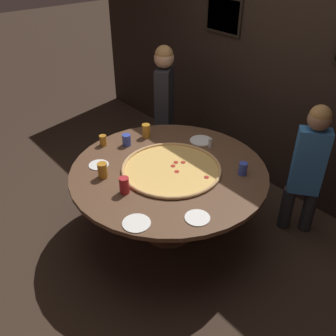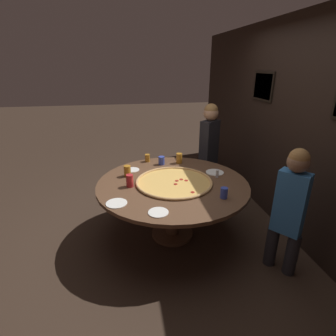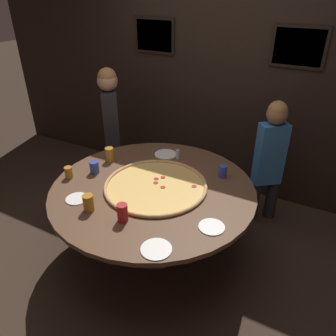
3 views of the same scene
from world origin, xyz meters
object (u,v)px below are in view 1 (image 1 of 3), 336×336
object	(u,v)px
white_plate_near_front	(201,140)
drink_cup_near_left	(103,140)
drink_cup_by_shaker	(124,185)
drink_cup_beside_pizza	(127,140)
white_plate_far_back	(136,223)
drink_cup_front_edge	(146,131)
white_plate_right_side	(197,218)
condiment_shaker	(210,143)
drink_cup_far_left	(103,170)
diner_far_right	(308,164)
white_plate_left_side	(99,165)
giant_pizza	(171,168)
diner_far_left	(164,101)
dining_table	(169,179)
drink_cup_centre_back	(243,169)

from	to	relation	value
white_plate_near_front	drink_cup_near_left	bearing A→B (deg)	-124.79
drink_cup_by_shaker	white_plate_near_front	xyz separation A→B (m)	(-0.22, 1.09, -0.07)
drink_cup_beside_pizza	white_plate_far_back	size ratio (longest dim) A/B	0.53
drink_cup_front_edge	white_plate_right_side	world-z (taller)	drink_cup_front_edge
white_plate_far_back	condiment_shaker	size ratio (longest dim) A/B	2.21
drink_cup_far_left	diner_far_right	distance (m)	1.86
white_plate_right_side	white_plate_left_side	xyz separation A→B (m)	(-1.11, -0.19, 0.00)
giant_pizza	white_plate_near_front	world-z (taller)	giant_pizza
white_plate_near_front	white_plate_left_side	size ratio (longest dim) A/B	1.24
drink_cup_front_edge	white_plate_far_back	bearing A→B (deg)	-40.13
condiment_shaker	white_plate_left_side	bearing A→B (deg)	-112.42
drink_cup_by_shaker	diner_far_left	xyz separation A→B (m)	(-1.04, 1.28, 0.04)
white_plate_near_front	condiment_shaker	xyz separation A→B (m)	(0.15, -0.02, 0.05)
drink_cup_front_edge	diner_far_left	world-z (taller)	diner_far_left
dining_table	drink_cup_centre_back	xyz separation A→B (m)	(0.48, 0.45, 0.17)
drink_cup_centre_back	white_plate_near_front	distance (m)	0.68
dining_table	diner_far_left	size ratio (longest dim) A/B	1.19
drink_cup_far_left	white_plate_far_back	world-z (taller)	drink_cup_far_left
giant_pizza	drink_cup_far_left	xyz separation A→B (m)	(-0.30, -0.53, 0.06)
condiment_shaker	drink_cup_front_edge	bearing A→B (deg)	-148.56
drink_cup_centre_back	diner_far_left	distance (m)	1.52
dining_table	drink_cup_near_left	world-z (taller)	drink_cup_near_left
drink_cup_front_edge	white_plate_left_side	distance (m)	0.69
drink_cup_front_edge	drink_cup_centre_back	bearing A→B (deg)	12.27
white_plate_right_side	drink_cup_front_edge	bearing A→B (deg)	159.45
drink_cup_beside_pizza	drink_cup_far_left	bearing A→B (deg)	-55.26
drink_cup_by_shaker	white_plate_far_back	size ratio (longest dim) A/B	0.68
giant_pizza	drink_cup_by_shaker	size ratio (longest dim) A/B	6.26
giant_pizza	white_plate_far_back	size ratio (longest dim) A/B	4.23
giant_pizza	dining_table	bearing A→B (deg)	-149.85
white_plate_near_front	white_plate_left_side	bearing A→B (deg)	-104.50
drink_cup_front_edge	drink_cup_by_shaker	bearing A→B (deg)	-47.62
drink_cup_far_left	drink_cup_beside_pizza	xyz separation A→B (m)	(-0.33, 0.48, -0.01)
giant_pizza	drink_cup_front_edge	xyz separation A→B (m)	(-0.64, 0.20, 0.06)
dining_table	white_plate_right_side	bearing A→B (deg)	-22.05
drink_cup_front_edge	condiment_shaker	xyz separation A→B (m)	(0.58, 0.35, -0.02)
drink_cup_far_left	white_plate_near_front	bearing A→B (deg)	85.72
white_plate_far_back	diner_far_left	distance (m)	2.02
diner_far_right	drink_cup_far_left	bearing A→B (deg)	17.91
drink_cup_centre_back	white_plate_left_side	bearing A→B (deg)	-136.08
condiment_shaker	diner_far_right	size ratio (longest dim) A/B	0.07
drink_cup_front_edge	white_plate_left_side	xyz separation A→B (m)	(0.16, -0.66, -0.07)
drink_cup_centre_back	white_plate_right_side	size ratio (longest dim) A/B	0.59
white_plate_left_side	diner_far_right	distance (m)	1.92
white_plate_near_front	drink_cup_far_left	bearing A→B (deg)	-94.28
dining_table	drink_cup_by_shaker	size ratio (longest dim) A/B	12.34
drink_cup_by_shaker	white_plate_left_side	world-z (taller)	drink_cup_by_shaker
drink_cup_far_left	drink_cup_front_edge	size ratio (longest dim) A/B	0.97
drink_cup_near_left	white_plate_left_side	xyz separation A→B (m)	(0.29, -0.23, -0.05)
white_plate_near_front	diner_far_right	distance (m)	1.06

